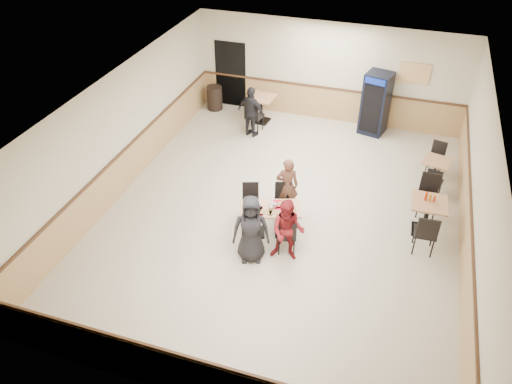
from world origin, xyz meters
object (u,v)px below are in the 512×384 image
(diner_woman_left, at_px, (251,229))
(pepsi_cooler, at_px, (376,103))
(diner_woman_right, at_px, (288,231))
(back_table, at_px, (261,105))
(diner_man_opposite, at_px, (287,186))
(side_table_near, at_px, (427,212))
(main_table, at_px, (270,216))
(side_table_far, at_px, (435,168))
(lone_diner, at_px, (251,112))
(trash_bin, at_px, (215,98))

(diner_woman_left, distance_m, pepsi_cooler, 6.47)
(diner_woman_right, distance_m, back_table, 6.08)
(diner_man_opposite, distance_m, side_table_near, 3.13)
(diner_woman_left, xyz_separation_m, back_table, (-1.63, 5.85, -0.24))
(back_table, bearing_deg, main_table, -70.41)
(side_table_far, height_order, pepsi_cooler, pepsi_cooler)
(side_table_far, bearing_deg, main_table, -137.30)
(diner_woman_right, height_order, back_table, diner_woman_right)
(diner_man_opposite, bearing_deg, lone_diner, -78.61)
(diner_man_opposite, height_order, side_table_far, diner_man_opposite)
(diner_woman_left, bearing_deg, trash_bin, 99.89)
(pepsi_cooler, height_order, trash_bin, pepsi_cooler)
(main_table, relative_size, side_table_near, 1.77)
(diner_woman_left, xyz_separation_m, diner_woman_right, (0.71, 0.24, -0.06))
(side_table_near, relative_size, side_table_far, 1.07)
(diner_woman_right, bearing_deg, side_table_near, 27.32)
(side_table_far, relative_size, pepsi_cooler, 0.42)
(lone_diner, relative_size, trash_bin, 1.98)
(lone_diner, distance_m, back_table, 0.95)
(side_table_far, distance_m, back_table, 5.47)
(diner_woman_left, height_order, lone_diner, diner_woman_left)
(diner_man_opposite, bearing_deg, pepsi_cooler, -127.51)
(diner_man_opposite, relative_size, back_table, 1.71)
(diner_woman_left, distance_m, side_table_near, 3.95)
(trash_bin, bearing_deg, diner_man_opposite, -51.12)
(side_table_near, xyz_separation_m, trash_bin, (-6.69, 4.20, -0.16))
(diner_woman_right, distance_m, side_table_far, 4.71)
(main_table, xyz_separation_m, side_table_near, (3.26, 1.12, 0.08))
(diner_woman_left, relative_size, back_table, 1.87)
(diner_woman_left, xyz_separation_m, lone_diner, (-1.63, 4.92, -0.02))
(main_table, bearing_deg, diner_man_opposite, 62.10)
(side_table_near, distance_m, back_table, 6.33)
(side_table_near, relative_size, back_table, 0.97)
(main_table, xyz_separation_m, back_table, (-1.77, 4.96, 0.08))
(main_table, xyz_separation_m, diner_man_opposite, (0.14, 0.89, 0.25))
(side_table_near, bearing_deg, diner_man_opposite, -175.76)
(diner_man_opposite, bearing_deg, back_table, -84.75)
(diner_woman_left, xyz_separation_m, pepsi_cooler, (1.71, 6.24, 0.14))
(side_table_near, xyz_separation_m, pepsi_cooler, (-1.69, 4.24, 0.38))
(diner_woman_right, height_order, trash_bin, diner_woman_right)
(diner_woman_left, bearing_deg, lone_diner, 90.23)
(diner_woman_right, xyz_separation_m, side_table_near, (2.69, 1.76, -0.18))
(pepsi_cooler, bearing_deg, diner_woman_left, -91.68)
(diner_woman_left, bearing_deg, side_table_far, 30.61)
(diner_woman_right, relative_size, side_table_far, 1.90)
(side_table_near, bearing_deg, diner_woman_left, -149.51)
(main_table, height_order, trash_bin, trash_bin)
(diner_man_opposite, bearing_deg, trash_bin, -70.93)
(side_table_far, bearing_deg, trash_bin, 162.19)
(diner_woman_right, distance_m, lone_diner, 5.23)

